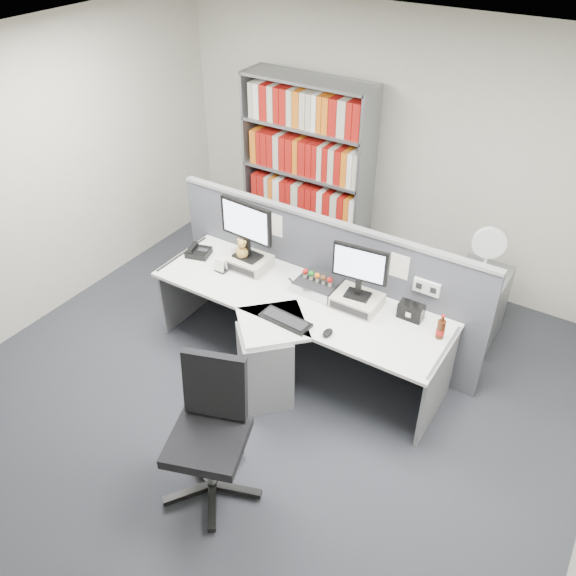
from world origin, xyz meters
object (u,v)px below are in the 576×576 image
Objects in this scene: speaker at (411,311)px; filing_cabinet at (475,307)px; shelving_unit at (307,175)px; monitor_right at (360,268)px; desk at (285,336)px; keyboard at (286,320)px; desk_fan at (489,246)px; monitor_left at (246,225)px; desk_phone at (198,252)px; desk_calendar at (221,266)px; desktop_pc at (318,285)px; cola_bottle at (441,329)px; office_chair at (211,427)px; mouse at (328,333)px.

filing_cabinet is at bearing 72.16° from speaker.
monitor_right is at bearing -47.04° from shelving_unit.
keyboard is (0.08, -0.11, 0.28)m from desk.
speaker is 1.00m from desk_fan.
desk is 1.01m from monitor_left.
desk is 0.88m from monitor_right.
desk_phone is 1.96× the size of desk_calendar.
filing_cabinet is 1.41× the size of desk_fan.
desktop_pc is 1.55m from filing_cabinet.
monitor_left is at bearing -151.03° from filing_cabinet.
desk_fan is (1.20, 1.40, 0.55)m from desk.
filing_cabinet is (0.01, 1.04, -0.45)m from cola_bottle.
monitor_right is at bearing 8.92° from desk_calendar.
office_chair is (-0.30, -1.57, -0.53)m from monitor_right.
shelving_unit is at bearing 81.27° from desk_phone.
monitor_right is 1.86× the size of desk_phone.
desk_phone is at bearing -178.28° from cola_bottle.
shelving_unit is at bearing 142.53° from speaker.
office_chair is at bearing -82.13° from desk.
mouse is 0.54× the size of speaker.
keyboard is 1.28m from desk_phone.
monitor_right reaches higher than desk_calendar.
cola_bottle is at bearing -20.77° from speaker.
desk_fan is at bearing 49.39° from desk.
monitor_right is 1.64m from desk_phone.
desk_fan is at bearing 54.09° from monitor_right.
desk_fan is (0.74, 1.02, -0.09)m from monitor_right.
speaker is at bearing 66.07° from office_chair.
desk_phone is at bearing 161.97° from keyboard.
desktop_pc reaches higher than filing_cabinet.
desk_calendar is (-0.16, -0.20, -0.37)m from monitor_left.
mouse reaches higher than filing_cabinet.
speaker reaches higher than filing_cabinet.
desk_fan is 2.82m from office_chair.
desktop_pc is at bearing 177.54° from cola_bottle.
shelving_unit is (-0.26, 1.46, -0.17)m from monitor_left.
mouse is 0.10× the size of office_chair.
mouse is 0.22× the size of desk_fan.
speaker is 0.29× the size of filing_cabinet.
monitor_right is at bearing 51.76° from keyboard.
mouse is at bearing -130.27° from speaker.
mouse is 1.62m from desk_phone.
desktop_pc is at bearing 5.50° from desk_phone.
monitor_right is 0.94× the size of desk_fan.
speaker reaches higher than keyboard.
monitor_left is 4.23× the size of desk_calendar.
desk_fan is (1.84, 1.02, -0.13)m from monitor_left.
office_chair is (-1.04, -2.59, -0.44)m from desk_fan.
office_chair reaches higher than filing_cabinet.
desk_calendar is (-1.26, -0.20, -0.32)m from monitor_right.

